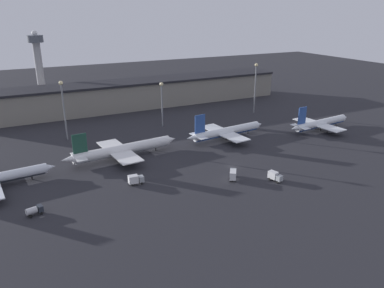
# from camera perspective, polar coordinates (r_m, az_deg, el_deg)

# --- Properties ---
(ground) EXTENTS (600.00, 600.00, 0.00)m
(ground) POSITION_cam_1_polar(r_m,az_deg,el_deg) (142.31, 6.17, -3.41)
(ground) COLOR #26262B
(terminal_building) EXTENTS (180.40, 22.61, 15.99)m
(terminal_building) POSITION_cam_1_polar(r_m,az_deg,el_deg) (229.34, -7.89, 7.65)
(terminal_building) COLOR gray
(terminal_building) RESTS_ON ground
(airplane_1) EXTENTS (48.25, 29.57, 12.94)m
(airplane_1) POSITION_cam_1_polar(r_m,az_deg,el_deg) (150.79, -10.55, -0.86)
(airplane_1) COLOR white
(airplane_1) RESTS_ON ground
(airplane_2) EXTENTS (43.03, 28.58, 13.34)m
(airplane_2) POSITION_cam_1_polar(r_m,az_deg,el_deg) (171.38, 5.24, 1.89)
(airplane_2) COLOR white
(airplane_2) RESTS_ON ground
(airplane_3) EXTENTS (40.67, 27.09, 13.22)m
(airplane_3) POSITION_cam_1_polar(r_m,az_deg,el_deg) (193.88, 18.95, 2.99)
(airplane_3) COLOR white
(airplane_3) RESTS_ON ground
(service_vehicle_0) EXTENTS (3.33, 5.46, 3.20)m
(service_vehicle_0) POSITION_cam_1_polar(r_m,az_deg,el_deg) (132.44, 12.50, -4.79)
(service_vehicle_0) COLOR #9EA3A8
(service_vehicle_0) RESTS_ON ground
(service_vehicle_1) EXTENTS (4.91, 3.12, 2.62)m
(service_vehicle_1) POSITION_cam_1_polar(r_m,az_deg,el_deg) (118.18, -22.89, -9.29)
(service_vehicle_1) COLOR #282D38
(service_vehicle_1) RESTS_ON ground
(service_vehicle_2) EXTENTS (5.26, 2.59, 3.34)m
(service_vehicle_2) POSITION_cam_1_polar(r_m,az_deg,el_deg) (128.22, -8.62, -5.34)
(service_vehicle_2) COLOR #9EA3A8
(service_vehicle_2) RESTS_ON ground
(service_vehicle_3) EXTENTS (5.39, 6.55, 3.42)m
(service_vehicle_3) POSITION_cam_1_polar(r_m,az_deg,el_deg) (131.24, 6.26, -4.59)
(service_vehicle_3) COLOR #9EA3A8
(service_vehicle_3) RESTS_ON ground
(lamp_post_0) EXTENTS (1.80, 1.80, 26.83)m
(lamp_post_0) POSITION_cam_1_polar(r_m,az_deg,el_deg) (174.74, -19.02, 5.88)
(lamp_post_0) COLOR slate
(lamp_post_0) RESTS_ON ground
(lamp_post_1) EXTENTS (1.80, 1.80, 22.29)m
(lamp_post_1) POSITION_cam_1_polar(r_m,az_deg,el_deg) (186.94, -4.62, 6.98)
(lamp_post_1) COLOR slate
(lamp_post_1) RESTS_ON ground
(lamp_post_2) EXTENTS (1.80, 1.80, 28.01)m
(lamp_post_2) POSITION_cam_1_polar(r_m,az_deg,el_deg) (213.44, 9.64, 9.25)
(lamp_post_2) COLOR slate
(lamp_post_2) RESTS_ON ground
(control_tower) EXTENTS (9.00, 9.00, 44.27)m
(control_tower) POSITION_cam_1_polar(r_m,az_deg,el_deg) (246.46, -22.35, 11.38)
(control_tower) COLOR #99999E
(control_tower) RESTS_ON ground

